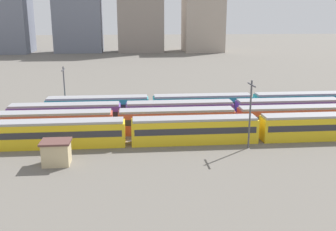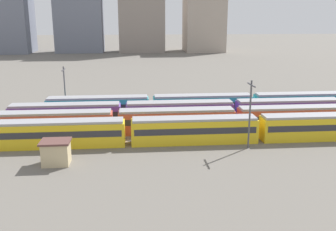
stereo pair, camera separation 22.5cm
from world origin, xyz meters
name	(u,v)px [view 1 (the left image)]	position (x,y,z in m)	size (l,w,h in m)	color
ground_plane	(102,129)	(0.00, 7.80, 0.00)	(600.00, 600.00, 0.00)	#666059
catenary_pole_0	(250,111)	(20.78, -3.05, 5.26)	(0.24, 3.20, 9.45)	#4C4C51
catenary_pole_1	(64,87)	(-7.43, 18.79, 4.91)	(0.24, 3.20, 8.77)	#4C4C51
signal_hut	(56,152)	(-4.42, -6.73, 1.55)	(3.60, 3.00, 3.04)	#C6B284
distant_building_0	(11,17)	(-51.53, 140.68, 16.64)	(16.94, 19.84, 33.28)	slate
distant_building_1	(77,5)	(-20.36, 140.68, 22.04)	(22.38, 13.69, 44.09)	slate
distant_building_2	(140,0)	(9.52, 140.68, 24.71)	(21.90, 15.04, 49.41)	gray
distant_building_3	(203,21)	(40.17, 140.68, 14.78)	(18.84, 20.10, 29.56)	#A89989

